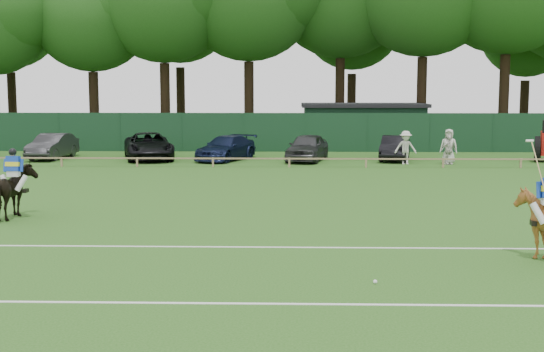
{
  "coord_description": "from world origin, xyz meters",
  "views": [
    {
      "loc": [
        1.11,
        -19.74,
        4.23
      ],
      "look_at": [
        0.5,
        3.0,
        1.4
      ],
      "focal_mm": 48.0,
      "sensor_mm": 36.0,
      "label": 1
    }
  ],
  "objects_px": {
    "estate_black": "(395,148)",
    "spectator_mid": "(448,150)",
    "utility_shed": "(363,125)",
    "horse_dark": "(14,192)",
    "sedan_navy": "(226,148)",
    "spectator_left": "(406,148)",
    "polo_ball": "(375,282)",
    "suv_black": "(149,146)",
    "hatch_grey": "(307,147)",
    "spectator_right": "(449,147)",
    "sedan_grey": "(52,146)"
  },
  "relations": [
    {
      "from": "estate_black",
      "to": "spectator_mid",
      "type": "distance_m",
      "value": 3.39
    },
    {
      "from": "utility_shed",
      "to": "spectator_mid",
      "type": "bearing_deg",
      "value": -71.09
    },
    {
      "from": "horse_dark",
      "to": "sedan_navy",
      "type": "bearing_deg",
      "value": -105.44
    },
    {
      "from": "horse_dark",
      "to": "estate_black",
      "type": "bearing_deg",
      "value": -128.17
    },
    {
      "from": "spectator_left",
      "to": "polo_ball",
      "type": "xyz_separation_m",
      "value": [
        -4.37,
        -24.1,
        -0.86
      ]
    },
    {
      "from": "spectator_left",
      "to": "horse_dark",
      "type": "bearing_deg",
      "value": -130.98
    },
    {
      "from": "horse_dark",
      "to": "suv_black",
      "type": "xyz_separation_m",
      "value": [
        0.61,
        18.83,
        -0.08
      ]
    },
    {
      "from": "hatch_grey",
      "to": "estate_black",
      "type": "relative_size",
      "value": 1.07
    },
    {
      "from": "estate_black",
      "to": "spectator_right",
      "type": "height_order",
      "value": "spectator_right"
    },
    {
      "from": "sedan_grey",
      "to": "utility_shed",
      "type": "bearing_deg",
      "value": 27.93
    },
    {
      "from": "sedan_grey",
      "to": "polo_ball",
      "type": "distance_m",
      "value": 30.83
    },
    {
      "from": "sedan_grey",
      "to": "spectator_mid",
      "type": "xyz_separation_m",
      "value": [
        22.39,
        -2.49,
        0.05
      ]
    },
    {
      "from": "sedan_grey",
      "to": "spectator_right",
      "type": "bearing_deg",
      "value": -0.83
    },
    {
      "from": "horse_dark",
      "to": "spectator_right",
      "type": "relative_size",
      "value": 1.06
    },
    {
      "from": "horse_dark",
      "to": "estate_black",
      "type": "height_order",
      "value": "horse_dark"
    },
    {
      "from": "spectator_mid",
      "to": "spectator_right",
      "type": "distance_m",
      "value": 0.28
    },
    {
      "from": "utility_shed",
      "to": "sedan_navy",
      "type": "bearing_deg",
      "value": -135.39
    },
    {
      "from": "spectator_mid",
      "to": "utility_shed",
      "type": "distance_m",
      "value": 11.08
    },
    {
      "from": "spectator_mid",
      "to": "sedan_grey",
      "type": "bearing_deg",
      "value": 145.63
    },
    {
      "from": "spectator_right",
      "to": "polo_ball",
      "type": "xyz_separation_m",
      "value": [
        -6.72,
        -24.23,
        -0.91
      ]
    },
    {
      "from": "hatch_grey",
      "to": "spectator_mid",
      "type": "bearing_deg",
      "value": 1.39
    },
    {
      "from": "horse_dark",
      "to": "polo_ball",
      "type": "distance_m",
      "value": 13.05
    },
    {
      "from": "polo_ball",
      "to": "sedan_navy",
      "type": "bearing_deg",
      "value": 102.05
    },
    {
      "from": "sedan_grey",
      "to": "estate_black",
      "type": "distance_m",
      "value": 19.83
    },
    {
      "from": "sedan_navy",
      "to": "spectator_left",
      "type": "bearing_deg",
      "value": 12.54
    },
    {
      "from": "suv_black",
      "to": "spectator_mid",
      "type": "relative_size",
      "value": 3.52
    },
    {
      "from": "sedan_grey",
      "to": "polo_ball",
      "type": "height_order",
      "value": "sedan_grey"
    },
    {
      "from": "estate_black",
      "to": "spectator_left",
      "type": "bearing_deg",
      "value": -70.58
    },
    {
      "from": "sedan_grey",
      "to": "utility_shed",
      "type": "distance_m",
      "value": 20.44
    },
    {
      "from": "suv_black",
      "to": "spectator_mid",
      "type": "height_order",
      "value": "spectator_mid"
    },
    {
      "from": "hatch_grey",
      "to": "spectator_left",
      "type": "xyz_separation_m",
      "value": [
        5.28,
        -1.58,
        0.13
      ]
    },
    {
      "from": "sedan_navy",
      "to": "estate_black",
      "type": "relative_size",
      "value": 1.13
    },
    {
      "from": "estate_black",
      "to": "utility_shed",
      "type": "xyz_separation_m",
      "value": [
        -1.02,
        8.24,
        0.84
      ]
    },
    {
      "from": "spectator_right",
      "to": "sedan_grey",
      "type": "bearing_deg",
      "value": -167.61
    },
    {
      "from": "suv_black",
      "to": "spectator_mid",
      "type": "distance_m",
      "value": 16.87
    },
    {
      "from": "estate_black",
      "to": "spectator_right",
      "type": "distance_m",
      "value": 3.31
    },
    {
      "from": "horse_dark",
      "to": "suv_black",
      "type": "height_order",
      "value": "horse_dark"
    },
    {
      "from": "estate_black",
      "to": "utility_shed",
      "type": "distance_m",
      "value": 8.35
    },
    {
      "from": "horse_dark",
      "to": "sedan_grey",
      "type": "height_order",
      "value": "horse_dark"
    },
    {
      "from": "horse_dark",
      "to": "spectator_left",
      "type": "distance_m",
      "value": 22.42
    },
    {
      "from": "sedan_grey",
      "to": "estate_black",
      "type": "xyz_separation_m",
      "value": [
        19.83,
        -0.27,
        -0.04
      ]
    },
    {
      "from": "spectator_left",
      "to": "polo_ball",
      "type": "distance_m",
      "value": 24.51
    },
    {
      "from": "sedan_navy",
      "to": "utility_shed",
      "type": "xyz_separation_m",
      "value": [
        8.62,
        8.51,
        0.84
      ]
    },
    {
      "from": "spectator_right",
      "to": "spectator_left",
      "type": "bearing_deg",
      "value": -158.59
    },
    {
      "from": "spectator_mid",
      "to": "utility_shed",
      "type": "relative_size",
      "value": 0.19
    },
    {
      "from": "spectator_left",
      "to": "spectator_mid",
      "type": "bearing_deg",
      "value": -0.82
    },
    {
      "from": "sedan_grey",
      "to": "suv_black",
      "type": "bearing_deg",
      "value": 2.89
    },
    {
      "from": "hatch_grey",
      "to": "sedan_grey",
      "type": "bearing_deg",
      "value": -169.43
    },
    {
      "from": "hatch_grey",
      "to": "horse_dark",
      "type": "bearing_deg",
      "value": -104.42
    },
    {
      "from": "suv_black",
      "to": "estate_black",
      "type": "xyz_separation_m",
      "value": [
        14.16,
        -0.07,
        -0.07
      ]
    }
  ]
}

